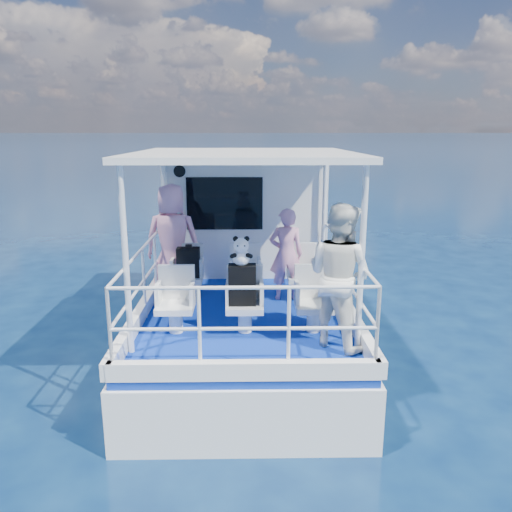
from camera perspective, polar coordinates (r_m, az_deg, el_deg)
The scene contains 20 objects.
ground at distance 8.00m, azimuth -1.21°, elevation -11.50°, with size 2000.00×2000.00×0.00m, color #081C3E.
hull at distance 8.91m, azimuth -1.19°, elevation -8.73°, with size 3.00×7.00×1.60m, color white.
deck at distance 8.62m, azimuth -1.21°, elevation -3.51°, with size 2.90×6.90×0.10m, color #0B2CA0.
cabin at distance 9.63m, azimuth -1.22°, elevation 5.39°, with size 2.85×2.00×2.20m, color white.
canopy at distance 7.02m, azimuth -1.35°, elevation 11.51°, with size 3.00×3.20×0.08m, color white.
canopy_posts at distance 7.12m, azimuth -1.30°, elevation 2.28°, with size 2.77×2.97×2.20m.
railings at distance 6.95m, azimuth -1.28°, elevation -3.11°, with size 2.84×3.59×1.00m, color white, non-canonical shape.
seat_port_fwd at distance 7.84m, azimuth -7.85°, elevation -3.61°, with size 0.48×0.46×0.38m, color white.
seat_center_fwd at distance 7.78m, azimuth -1.24°, elevation -3.61°, with size 0.48×0.46×0.38m, color white.
seat_stbd_fwd at distance 7.83m, azimuth 5.37°, elevation -3.56°, with size 0.48×0.46×0.38m, color white.
seat_port_aft at distance 6.62m, azimuth -9.15°, elevation -7.02°, with size 0.48×0.46×0.38m, color white.
seat_center_aft at distance 6.56m, azimuth -1.29°, elevation -7.06°, with size 0.48×0.46×0.38m, color white.
seat_stbd_aft at distance 6.61m, azimuth 6.59°, elevation -6.97°, with size 0.48×0.46×0.38m, color white.
passenger_port_fwd at distance 7.98m, azimuth -9.51°, elevation 1.83°, with size 0.66×0.47×1.77m, color pink.
passenger_stbd_fwd at distance 7.67m, azimuth 3.46°, elevation 0.18°, with size 0.52×0.34×1.43m, color pink.
passenger_stbd_aft at distance 6.04m, azimuth 9.49°, elevation -2.22°, with size 0.85×0.67×1.76m, color white.
backpack_port at distance 7.69m, azimuth -7.73°, elevation -0.72°, with size 0.35×0.19×0.45m, color black.
backpack_center at distance 6.40m, azimuth -1.58°, elevation -3.30°, with size 0.35×0.20×0.53m, color black.
compact_camera at distance 7.62m, azimuth -7.69°, elevation 1.11°, with size 0.10×0.06×0.06m, color black.
panda at distance 6.27m, azimuth -1.70°, elevation 0.58°, with size 0.24×0.20×0.37m, color white, non-canonical shape.
Camera 1 is at (0.04, -7.22, 3.45)m, focal length 35.00 mm.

